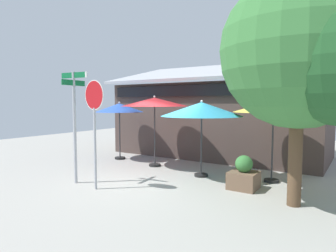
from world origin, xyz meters
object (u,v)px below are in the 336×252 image
at_px(street_sign_post, 75,116).
at_px(patio_umbrella_mustard_far_right, 273,107).
at_px(patio_umbrella_royal_blue_left, 119,108).
at_px(shade_tree, 311,54).
at_px(sidewalk_planter, 244,176).
at_px(patio_umbrella_teal_right, 202,110).
at_px(patio_umbrella_crimson_center, 155,103).
at_px(stop_sign, 94,113).

bearing_deg(street_sign_post, patio_umbrella_mustard_far_right, 34.39).
xyz_separation_m(street_sign_post, patio_umbrella_royal_blue_left, (-1.49, 3.54, 0.14)).
bearing_deg(shade_tree, street_sign_post, -167.37).
relative_size(patio_umbrella_royal_blue_left, sidewalk_planter, 2.59).
xyz_separation_m(patio_umbrella_royal_blue_left, patio_umbrella_teal_right, (4.24, -0.77, 0.02)).
relative_size(street_sign_post, shade_tree, 0.62).
height_order(patio_umbrella_teal_right, shade_tree, shade_tree).
distance_m(patio_umbrella_crimson_center, patio_umbrella_mustard_far_right, 4.27).
height_order(patio_umbrella_crimson_center, sidewalk_planter, patio_umbrella_crimson_center).
bearing_deg(patio_umbrella_teal_right, patio_umbrella_mustard_far_right, 14.65).
distance_m(stop_sign, patio_umbrella_mustard_far_right, 5.19).
distance_m(patio_umbrella_mustard_far_right, shade_tree, 2.60).
bearing_deg(patio_umbrella_teal_right, stop_sign, -121.51).
bearing_deg(patio_umbrella_crimson_center, stop_sign, -83.22).
relative_size(street_sign_post, stop_sign, 1.09).
relative_size(shade_tree, sidewalk_planter, 5.67).
relative_size(patio_umbrella_royal_blue_left, patio_umbrella_crimson_center, 0.92).
bearing_deg(shade_tree, patio_umbrella_royal_blue_left, 164.00).
relative_size(street_sign_post, patio_umbrella_royal_blue_left, 1.35).
distance_m(shade_tree, sidewalk_planter, 3.62).
bearing_deg(patio_umbrella_teal_right, patio_umbrella_crimson_center, 168.80).
distance_m(patio_umbrella_royal_blue_left, patio_umbrella_teal_right, 4.31).
distance_m(patio_umbrella_crimson_center, shade_tree, 5.91).
distance_m(patio_umbrella_royal_blue_left, sidewalk_planter, 6.29).
relative_size(patio_umbrella_mustard_far_right, shade_tree, 0.48).
height_order(street_sign_post, patio_umbrella_crimson_center, street_sign_post).
bearing_deg(sidewalk_planter, patio_umbrella_teal_right, 159.75).
xyz_separation_m(street_sign_post, patio_umbrella_mustard_far_right, (4.85, 3.32, 0.26)).
distance_m(patio_umbrella_royal_blue_left, patio_umbrella_mustard_far_right, 6.34).
height_order(patio_umbrella_royal_blue_left, patio_umbrella_teal_right, patio_umbrella_teal_right).
height_order(patio_umbrella_royal_blue_left, patio_umbrella_mustard_far_right, patio_umbrella_mustard_far_right).
distance_m(street_sign_post, patio_umbrella_teal_right, 3.91).
bearing_deg(stop_sign, sidewalk_planter, 33.97).
bearing_deg(shade_tree, patio_umbrella_crimson_center, 161.61).
xyz_separation_m(stop_sign, patio_umbrella_mustard_far_right, (3.87, 3.45, 0.15)).
bearing_deg(stop_sign, patio_umbrella_mustard_far_right, 41.66).
bearing_deg(sidewalk_planter, patio_umbrella_crimson_center, 164.82).
distance_m(street_sign_post, stop_sign, 0.99).
xyz_separation_m(patio_umbrella_mustard_far_right, sidewalk_planter, (-0.47, -1.15, -1.90)).
bearing_deg(shade_tree, patio_umbrella_teal_right, 157.23).
distance_m(patio_umbrella_crimson_center, patio_umbrella_teal_right, 2.23).
xyz_separation_m(street_sign_post, patio_umbrella_crimson_center, (0.58, 3.20, 0.39)).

